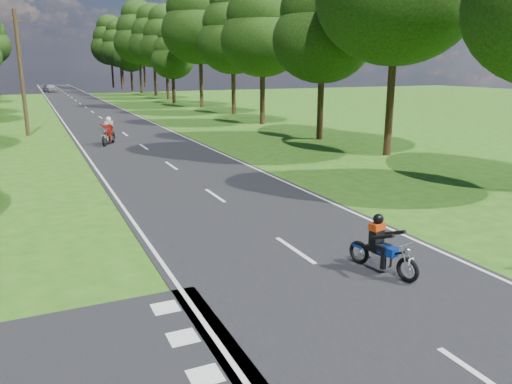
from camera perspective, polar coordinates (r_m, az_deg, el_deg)
name	(u,v)px	position (r m, az deg, el deg)	size (l,w,h in m)	color
ground	(339,281)	(11.27, 9.43, -9.97)	(160.00, 160.00, 0.00)	#295212
main_road	(86,107)	(58.94, -18.88, 9.14)	(7.00, 140.00, 0.02)	black
road_markings	(86,109)	(57.07, -18.82, 9.01)	(7.40, 140.00, 0.01)	silver
treeline	(83,34)	(69.01, -19.15, 16.65)	(40.00, 115.35, 14.78)	black
telegraph_pole	(21,73)	(36.47, -25.26, 12.20)	(1.20, 0.26, 8.00)	#382616
rider_near_blue	(383,244)	(11.61, 14.35, -5.80)	(0.54, 1.62, 1.35)	#0D2F96
rider_far_red	(108,131)	(30.85, -16.55, 6.74)	(0.64, 1.93, 1.61)	#9A0B0D
distant_car	(50,88)	(93.71, -22.50, 10.94)	(1.67, 4.14, 1.41)	#B9BBC1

